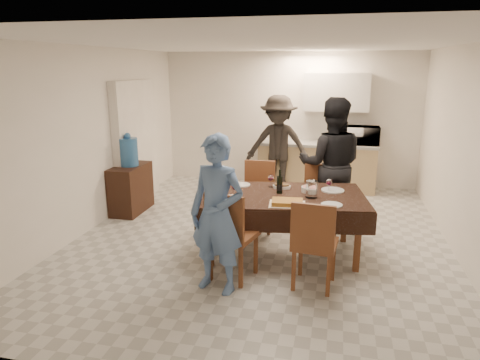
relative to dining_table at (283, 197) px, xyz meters
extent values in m
cube|color=silver|center=(-0.34, 0.45, -0.75)|extent=(5.00, 6.00, 0.02)
cube|color=white|center=(-0.34, 0.45, 1.85)|extent=(5.00, 6.00, 0.02)
cube|color=white|center=(-0.34, 3.45, 0.55)|extent=(5.00, 0.02, 2.60)
cube|color=white|center=(-0.34, -2.55, 0.55)|extent=(5.00, 0.02, 2.60)
cube|color=white|center=(-2.84, 0.45, 0.55)|extent=(0.02, 6.00, 2.60)
cube|color=white|center=(2.16, 0.45, 0.55)|extent=(0.02, 6.00, 2.60)
cube|color=white|center=(-2.76, 1.65, 0.30)|extent=(0.15, 1.40, 2.10)
cube|color=tan|center=(0.26, 3.13, -0.32)|extent=(2.20, 0.60, 0.86)
cube|color=#9F9F9B|center=(0.26, 3.13, 0.14)|extent=(2.24, 0.64, 0.05)
cube|color=silver|center=(0.56, 3.27, 1.10)|extent=(1.20, 0.34, 0.70)
cube|color=black|center=(0.00, 0.00, 0.02)|extent=(2.17, 1.47, 0.04)
cube|color=brown|center=(0.00, 0.00, -0.38)|extent=(0.07, 0.07, 0.74)
cube|color=brown|center=(-0.45, -0.75, -0.25)|extent=(0.57, 0.57, 0.06)
cube|color=brown|center=(-0.45, -0.96, 0.03)|extent=(0.47, 0.16, 0.50)
cube|color=brown|center=(0.45, -0.75, -0.26)|extent=(0.50, 0.50, 0.05)
cube|color=brown|center=(0.45, -0.95, 0.01)|extent=(0.45, 0.10, 0.48)
cube|color=brown|center=(-0.45, 0.75, -0.27)|extent=(0.48, 0.48, 0.05)
cube|color=brown|center=(-0.45, 0.55, 0.00)|extent=(0.45, 0.07, 0.48)
cube|color=brown|center=(0.45, 0.75, -0.27)|extent=(0.52, 0.52, 0.05)
cube|color=brown|center=(0.45, 0.55, 0.00)|extent=(0.45, 0.12, 0.48)
cube|color=black|center=(-2.62, 1.08, -0.36)|extent=(0.42, 0.83, 0.77)
cylinder|color=#3776BE|center=(-2.62, 1.08, 0.25)|extent=(0.30, 0.30, 0.45)
cylinder|color=white|center=(0.35, -0.05, 0.14)|extent=(0.14, 0.14, 0.21)
cube|color=#AA7E32|center=(0.10, -0.38, 0.06)|extent=(0.44, 0.35, 0.05)
cylinder|color=silver|center=(0.30, 0.18, 0.07)|extent=(0.18, 0.18, 0.07)
cylinder|color=silver|center=(-0.05, 0.28, 0.05)|extent=(0.21, 0.21, 0.04)
cylinder|color=silver|center=(-0.60, -0.30, 0.04)|extent=(0.24, 0.24, 0.01)
cylinder|color=silver|center=(0.60, -0.30, 0.04)|extent=(0.24, 0.24, 0.01)
cylinder|color=silver|center=(-0.60, 0.30, 0.04)|extent=(0.25, 0.25, 0.01)
cylinder|color=silver|center=(0.60, 0.30, 0.04)|extent=(0.29, 0.29, 0.02)
imported|color=silver|center=(1.08, 3.13, 0.33)|extent=(0.60, 0.41, 0.33)
imported|color=#577AB2|center=(-0.55, -1.05, 0.09)|extent=(0.69, 0.54, 1.68)
imported|color=black|center=(0.55, 1.05, 0.21)|extent=(0.96, 0.76, 1.91)
imported|color=black|center=(-0.44, 2.68, 0.16)|extent=(1.18, 0.68, 1.82)
camera|label=1|loc=(0.61, -5.06, 1.58)|focal=32.00mm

